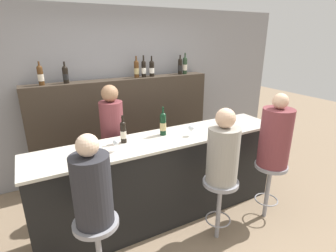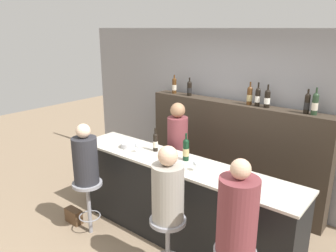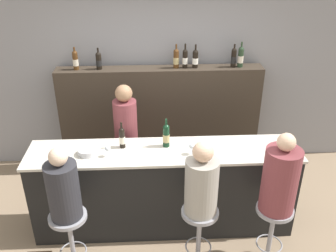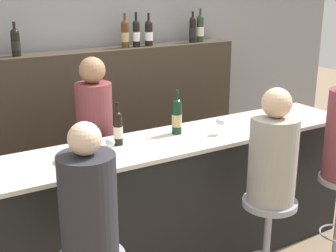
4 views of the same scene
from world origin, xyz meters
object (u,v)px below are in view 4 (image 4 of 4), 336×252
object	(u,v)px
wine_bottle_backbar_1	(16,42)
guest_seated_middle	(273,154)
metal_bowl	(74,156)
wine_bottle_counter_1	(177,116)
wine_bottle_counter_0	(118,128)
bartender	(97,163)
guest_seated_left	(88,201)
wine_bottle_backbar_6	(200,28)
wine_glass_0	(110,143)
wine_bottle_backbar_4	(149,33)
wine_bottle_backbar_3	(136,33)
wine_glass_1	(220,122)
wine_bottle_backbar_2	(125,34)
wine_bottle_backbar_5	(193,29)
bar_stool_middle	(268,221)

from	to	relation	value
wine_bottle_backbar_1	guest_seated_middle	world-z (taller)	wine_bottle_backbar_1
metal_bowl	wine_bottle_counter_1	bearing A→B (deg)	8.59
wine_bottle_counter_0	bartender	xyz separation A→B (m)	(0.01, 0.46, -0.42)
wine_bottle_backbar_1	guest_seated_left	distance (m)	2.07
wine_bottle_backbar_6	wine_glass_0	size ratio (longest dim) A/B	2.63
wine_bottle_backbar_1	wine_bottle_backbar_4	bearing A→B (deg)	0.00
wine_bottle_backbar_4	wine_glass_0	size ratio (longest dim) A/B	2.43
guest_seated_left	metal_bowl	bearing A→B (deg)	76.22
guest_seated_left	wine_bottle_backbar_3	bearing A→B (deg)	56.00
wine_bottle_counter_1	wine_glass_1	xyz separation A→B (m)	(0.27, -0.18, -0.05)
wine_bottle_backbar_1	bartender	distance (m)	1.26
wine_bottle_backbar_3	guest_seated_left	distance (m)	2.45
wine_bottle_counter_1	wine_bottle_backbar_2	world-z (taller)	wine_bottle_backbar_2
wine_bottle_counter_0	wine_bottle_backbar_5	distance (m)	1.98
wine_bottle_counter_0	wine_bottle_backbar_2	world-z (taller)	wine_bottle_backbar_2
bar_stool_middle	wine_bottle_counter_0	bearing A→B (deg)	137.73
wine_bottle_backbar_5	wine_bottle_backbar_6	xyz separation A→B (m)	(0.10, 0.00, 0.01)
wine_bottle_counter_0	wine_glass_1	xyz separation A→B (m)	(0.76, -0.18, -0.03)
wine_bottle_backbar_4	wine_bottle_backbar_5	xyz separation A→B (m)	(0.52, -0.00, 0.01)
wine_bottle_backbar_4	guest_seated_left	distance (m)	2.53
wine_bottle_counter_1	guest_seated_left	xyz separation A→B (m)	(-1.01, -0.72, -0.14)
guest_seated_middle	bartender	size ratio (longest dim) A/B	0.49
wine_bottle_counter_0	wine_bottle_backbar_5	world-z (taller)	wine_bottle_backbar_5
bar_stool_middle	guest_seated_middle	world-z (taller)	guest_seated_middle
wine_bottle_backbar_5	guest_seated_left	world-z (taller)	wine_bottle_backbar_5
wine_bottle_backbar_2	wine_bottle_backbar_5	world-z (taller)	wine_bottle_backbar_2
wine_bottle_backbar_6	wine_bottle_counter_1	bearing A→B (deg)	-130.77
guest_seated_middle	wine_bottle_backbar_1	bearing A→B (deg)	120.33
wine_bottle_backbar_6	wine_glass_1	world-z (taller)	wine_bottle_backbar_6
wine_bottle_backbar_5	metal_bowl	xyz separation A→B (m)	(-1.84, -1.37, -0.60)
wine_bottle_backbar_4	wine_bottle_backbar_5	world-z (taller)	wine_bottle_backbar_4
wine_bottle_counter_0	wine_bottle_backbar_1	xyz separation A→B (m)	(-0.35, 1.24, 0.49)
wine_bottle_backbar_5	guest_seated_middle	distance (m)	2.17
wine_bottle_backbar_4	wine_bottle_backbar_5	distance (m)	0.52
bar_stool_middle	guest_seated_middle	distance (m)	0.50
wine_glass_1	bar_stool_middle	bearing A→B (deg)	-86.46
wine_bottle_backbar_1	wine_bottle_backbar_2	world-z (taller)	wine_bottle_backbar_2
wine_bottle_backbar_4	wine_bottle_backbar_6	xyz separation A→B (m)	(0.62, -0.00, 0.02)
wine_bottle_counter_1	wine_bottle_backbar_1	world-z (taller)	wine_bottle_backbar_1
wine_bottle_backbar_5	bar_stool_middle	distance (m)	2.36
wine_glass_1	wine_bottle_backbar_4	bearing A→B (deg)	82.80
wine_bottle_counter_1	guest_seated_left	bearing A→B (deg)	-144.44
wine_bottle_backbar_2	guest_seated_middle	world-z (taller)	wine_bottle_backbar_2
guest_seated_middle	wine_bottle_backbar_2	bearing A→B (deg)	93.28
wine_bottle_counter_1	bar_stool_middle	xyz separation A→B (m)	(0.31, -0.72, -0.63)
wine_bottle_counter_1	wine_glass_0	size ratio (longest dim) A/B	2.60
wine_bottle_counter_1	guest_seated_left	world-z (taller)	guest_seated_left
bartender	wine_bottle_counter_1	bearing A→B (deg)	-43.79
guest_seated_middle	wine_glass_0	bearing A→B (deg)	150.20
wine_glass_0	metal_bowl	distance (m)	0.25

